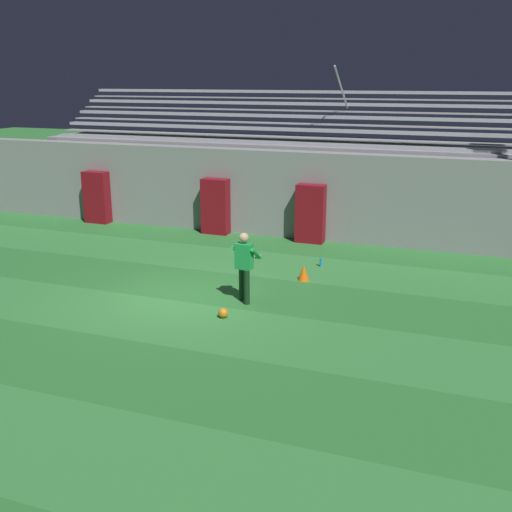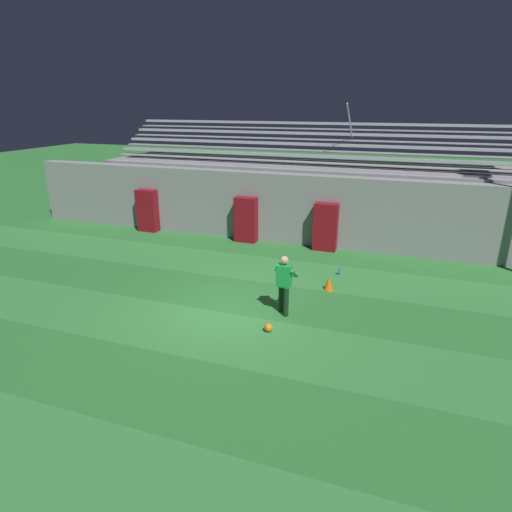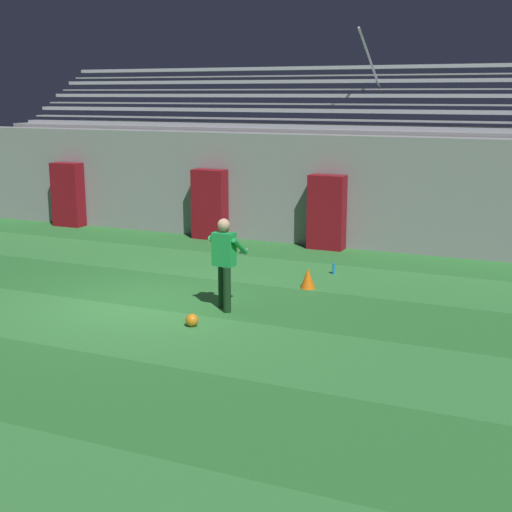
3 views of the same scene
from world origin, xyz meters
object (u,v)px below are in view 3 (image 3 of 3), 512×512
padding_pillar_gate_right (327,212)px  padding_pillar_far_left (68,195)px  water_bottle (334,269)px  traffic_cone (308,278)px  soccer_ball (192,320)px  padding_pillar_gate_left (210,204)px  goalkeeper (225,258)px

padding_pillar_gate_right → padding_pillar_far_left: size_ratio=1.00×
water_bottle → traffic_cone: bearing=-95.8°
padding_pillar_far_left → soccer_ball: size_ratio=8.41×
padding_pillar_gate_left → padding_pillar_far_left: bearing=180.0°
goalkeeper → soccer_ball: goalkeeper is taller
padding_pillar_gate_left → water_bottle: padding_pillar_gate_left is taller
padding_pillar_gate_right → water_bottle: padding_pillar_gate_right is taller
traffic_cone → water_bottle: (0.13, 1.31, -0.09)m
padding_pillar_gate_right → traffic_cone: padding_pillar_gate_right is taller
padding_pillar_gate_left → soccer_ball: padding_pillar_gate_left is taller
padding_pillar_gate_right → soccer_ball: 6.80m
padding_pillar_gate_left → padding_pillar_gate_right: same height
padding_pillar_gate_right → padding_pillar_far_left: same height
padding_pillar_far_left → traffic_cone: padding_pillar_far_left is taller
soccer_ball → traffic_cone: 3.19m
padding_pillar_gate_left → traffic_cone: padding_pillar_gate_left is taller
soccer_ball → water_bottle: size_ratio=0.92×
traffic_cone → water_bottle: size_ratio=1.75×
goalkeeper → water_bottle: size_ratio=6.96×
padding_pillar_gate_right → goalkeeper: bearing=-90.5°
goalkeeper → traffic_cone: (0.88, 1.96, -0.74)m
padding_pillar_far_left → soccer_ball: bearing=-40.9°
padding_pillar_gate_left → soccer_ball: size_ratio=8.41×
padding_pillar_gate_left → padding_pillar_gate_right: (3.27, 0.00, 0.00)m
padding_pillar_far_left → water_bottle: bearing=-15.1°
padding_pillar_gate_right → traffic_cone: bearing=-77.3°
soccer_ball → traffic_cone: (0.97, 3.04, 0.10)m
padding_pillar_gate_left → water_bottle: bearing=-29.5°
padding_pillar_far_left → soccer_ball: 10.34m
padding_pillar_gate_left → padding_pillar_far_left: same height
padding_pillar_gate_right → traffic_cone: (0.84, -3.71, -0.72)m
padding_pillar_far_left → water_bottle: padding_pillar_far_left is taller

